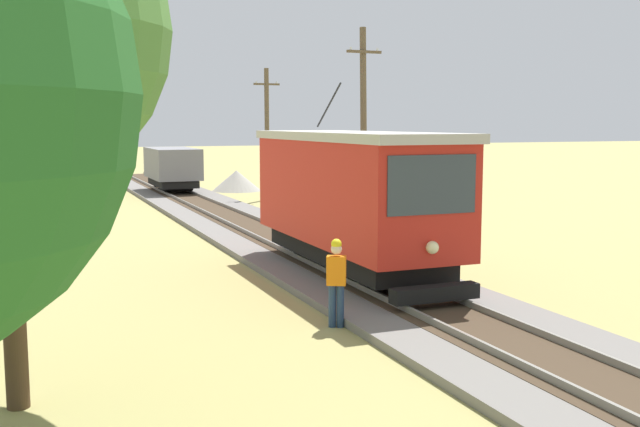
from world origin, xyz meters
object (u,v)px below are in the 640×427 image
at_px(red_tram, 353,195).
at_px(utility_pole_far, 267,133).
at_px(freight_car, 172,167).
at_px(utility_pole_mid, 364,127).
at_px(gravel_pile, 237,181).
at_px(track_worker, 336,279).

distance_m(red_tram, utility_pole_far, 20.29).
distance_m(freight_car, utility_pole_mid, 17.22).
bearing_deg(gravel_pile, freight_car, -167.79).
height_order(freight_car, track_worker, freight_car).
distance_m(freight_car, track_worker, 28.82).
bearing_deg(track_worker, utility_pole_mid, -0.21).
xyz_separation_m(freight_car, utility_pole_far, (4.10, -4.75, 1.97)).
bearing_deg(red_tram, utility_pole_far, 78.33).
xyz_separation_m(utility_pole_far, gravel_pile, (-0.12, 5.61, -2.91)).
bearing_deg(freight_car, gravel_pile, 12.21).
height_order(freight_car, utility_pole_far, utility_pole_far).
bearing_deg(track_worker, gravel_pile, 15.44).
xyz_separation_m(freight_car, utility_pole_mid, (4.10, -16.56, 2.33)).
distance_m(freight_car, utility_pole_far, 6.58).
distance_m(utility_pole_mid, utility_pole_far, 11.81).
bearing_deg(track_worker, red_tram, -1.09).
relative_size(red_tram, track_worker, 4.79).
height_order(red_tram, utility_pole_mid, utility_pole_mid).
height_order(red_tram, gravel_pile, red_tram).
height_order(utility_pole_mid, utility_pole_far, utility_pole_mid).
bearing_deg(utility_pole_mid, freight_car, 103.90).
xyz_separation_m(red_tram, gravel_pile, (3.97, 25.44, -1.58)).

